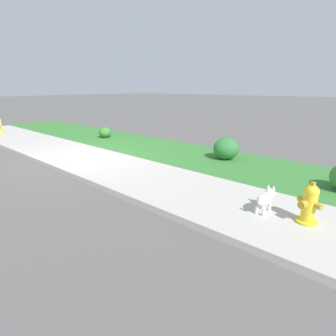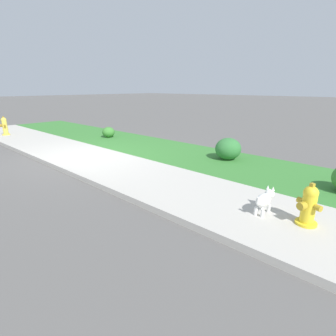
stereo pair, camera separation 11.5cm
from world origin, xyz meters
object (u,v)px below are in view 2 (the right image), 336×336
at_px(fire_hydrant_across_street, 309,206).
at_px(shrub_bush_far_verge, 228,149).
at_px(fire_hydrant_at_driveway, 5,126).
at_px(small_white_dog, 265,199).
at_px(shrub_bush_near_lamp, 108,132).

relative_size(fire_hydrant_across_street, shrub_bush_far_verge, 0.92).
height_order(fire_hydrant_across_street, fire_hydrant_at_driveway, fire_hydrant_at_driveway).
xyz_separation_m(fire_hydrant_across_street, fire_hydrant_at_driveway, (-11.91, -0.48, 0.07)).
bearing_deg(small_white_dog, fire_hydrant_at_driveway, 92.53).
bearing_deg(shrub_bush_far_verge, small_white_dog, -49.77).
height_order(fire_hydrant_across_street, shrub_bush_far_verge, fire_hydrant_across_street).
bearing_deg(fire_hydrant_across_street, shrub_bush_near_lamp, 6.93).
bearing_deg(small_white_dog, shrub_bush_near_lamp, 73.58).
xyz_separation_m(fire_hydrant_at_driveway, shrub_bush_near_lamp, (3.68, 2.72, -0.18)).
bearing_deg(shrub_bush_far_verge, fire_hydrant_at_driveway, -161.79).
distance_m(shrub_bush_near_lamp, shrub_bush_far_verge, 5.43).
height_order(fire_hydrant_at_driveway, shrub_bush_far_verge, fire_hydrant_at_driveway).
bearing_deg(fire_hydrant_across_street, small_white_dog, 26.99).
height_order(small_white_dog, shrub_bush_far_verge, shrub_bush_far_verge).
bearing_deg(fire_hydrant_at_driveway, small_white_dog, -161.56).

